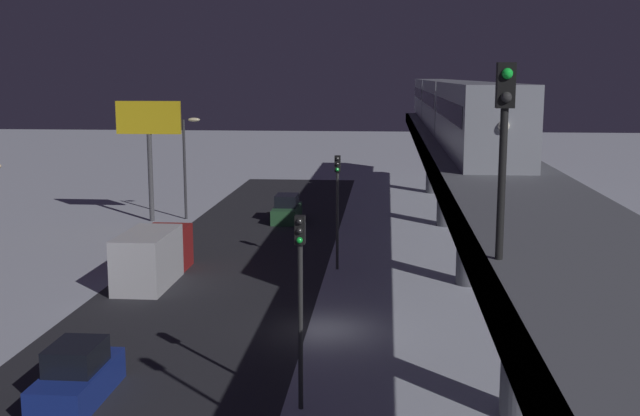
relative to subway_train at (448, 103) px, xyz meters
name	(u,v)px	position (x,y,z in m)	size (l,w,h in m)	color
ground_plane	(323,330)	(7.00, 25.72, -8.76)	(240.00, 240.00, 0.00)	silver
avenue_asphalt	(181,326)	(13.15, 25.72, -8.75)	(11.00, 96.25, 0.01)	#28282D
elevated_railway	(492,192)	(0.09, 25.72, -2.71)	(5.00, 96.25, 6.98)	slate
subway_train	(448,103)	(0.00, 0.00, 0.00)	(2.94, 55.47, 3.40)	#999EA8
rail_signal	(504,127)	(2.05, 41.53, 0.95)	(0.36, 0.41, 4.00)	black
sedan_blue	(77,377)	(14.55, 33.66, -7.96)	(1.80, 4.34, 1.97)	navy
sedan_green_2	(287,210)	(11.75, 0.74, -7.96)	(1.80, 4.70, 1.97)	#2D6038
box_truck	(154,256)	(16.55, 18.45, -7.41)	(2.40, 7.40, 2.80)	#A51E1E
traffic_light_near	(300,284)	(7.05, 33.70, -4.56)	(0.32, 0.44, 6.40)	#2D2D2D
traffic_light_mid	(337,195)	(7.05, 15.16, -4.56)	(0.32, 0.44, 6.40)	#2D2D2D
commercial_billboard	(149,129)	(21.77, 1.76, -1.93)	(4.80, 0.36, 8.90)	#4C4C51
street_lamp_far	(187,156)	(19.23, 0.72, -3.94)	(1.35, 0.44, 7.65)	#38383D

